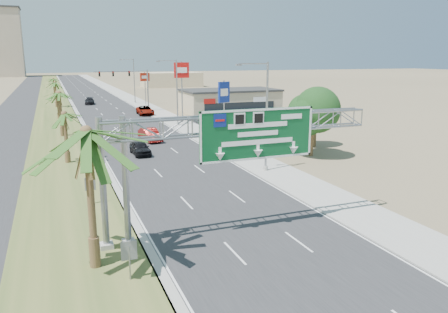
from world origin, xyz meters
TOP-DOWN VIEW (x-y plane):
  - road at (0.00, 110.00)m, footprint 12.00×300.00m
  - sidewalk_right at (8.50, 110.00)m, footprint 4.00×300.00m
  - median_grass at (-10.00, 110.00)m, footprint 7.00×300.00m
  - opposing_road at (-17.00, 110.00)m, footprint 8.00×300.00m
  - sign_gantry at (-1.06, 9.93)m, footprint 16.75×1.24m
  - palm_near at (-9.20, 8.00)m, footprint 5.70×5.70m
  - palm_row_b at (-9.50, 32.00)m, footprint 3.99×3.99m
  - palm_row_c at (-9.50, 48.00)m, footprint 3.99×3.99m
  - palm_row_d at (-9.50, 66.00)m, footprint 3.99×3.99m
  - palm_row_e at (-9.50, 85.00)m, footprint 3.99×3.99m
  - palm_row_f at (-9.50, 110.00)m, footprint 3.99×3.99m
  - streetlight_near at (7.30, 22.00)m, footprint 3.27×0.44m
  - streetlight_mid at (7.30, 52.00)m, footprint 3.27×0.44m
  - streetlight_far at (7.30, 88.00)m, footprint 3.27×0.44m
  - signal_mast at (5.17, 71.97)m, footprint 10.28×0.71m
  - store_building at (22.00, 66.00)m, footprint 18.00×10.00m
  - oak_near at (15.00, 26.00)m, footprint 4.50×4.50m
  - oak_far at (18.00, 30.00)m, footprint 3.50×3.50m
  - median_signback_a at (-7.80, 6.00)m, footprint 0.75×0.08m
  - median_signback_b at (-8.50, 18.00)m, footprint 0.75×0.08m
  - tower_distant at (-32.00, 250.00)m, footprint 20.00×16.00m
  - building_distant_right at (30.00, 140.00)m, footprint 20.00×12.00m
  - car_left_lane at (-2.00, 33.29)m, footprint 1.88×4.42m
  - car_mid_lane at (0.69, 40.62)m, footprint 2.30×5.10m
  - car_right_lane at (5.34, 66.31)m, footprint 2.94×5.92m
  - car_far at (-2.51, 88.94)m, footprint 2.51×5.12m
  - pole_sign_red_near at (9.00, 54.46)m, footprint 2.40×0.35m
  - pole_sign_blue at (12.93, 46.21)m, footprint 1.98×0.97m
  - pole_sign_red_far at (9.00, 83.33)m, footprint 2.20×0.90m

SIDE VIEW (x-z plane):
  - road at x=0.00m, z-range 0.00..0.02m
  - opposing_road at x=-17.00m, z-range 0.00..0.02m
  - sidewalk_right at x=8.50m, z-range 0.00..0.10m
  - median_grass at x=-10.00m, z-range 0.00..0.12m
  - car_far at x=-2.51m, z-range 0.00..1.43m
  - car_left_lane at x=-2.00m, z-range 0.00..1.49m
  - car_right_lane at x=5.34m, z-range 0.00..1.61m
  - car_mid_lane at x=0.69m, z-range 0.00..1.62m
  - median_signback_a at x=-7.80m, z-range 0.41..2.49m
  - median_signback_b at x=-8.50m, z-range 0.41..2.49m
  - store_building at x=22.00m, z-range 0.00..4.00m
  - building_distant_right at x=30.00m, z-range 0.00..5.00m
  - oak_far at x=18.00m, z-range 1.02..6.62m
  - palm_row_d at x=-9.50m, z-range 1.69..7.14m
  - oak_near at x=15.00m, z-range 1.13..7.93m
  - streetlight_near at x=7.30m, z-range -0.31..9.69m
  - streetlight_mid at x=7.30m, z-range -0.31..9.69m
  - streetlight_far at x=7.30m, z-range -0.31..9.69m
  - palm_row_f at x=-9.50m, z-range 1.83..7.58m
  - signal_mast at x=5.17m, z-range 0.85..8.85m
  - palm_row_b at x=-9.50m, z-range 1.93..7.87m
  - palm_row_e at x=-9.50m, z-range 2.02..8.16m
  - pole_sign_blue at x=12.93m, z-range 1.60..8.70m
  - pole_sign_red_far at x=9.00m, z-range 2.02..9.21m
  - palm_row_c at x=-9.50m, z-range 2.29..9.04m
  - sign_gantry at x=-1.06m, z-range 2.31..9.81m
  - palm_near at x=-9.20m, z-range 2.76..11.11m
  - pole_sign_red_near at x=9.00m, z-range 2.86..12.61m
  - tower_distant at x=-32.00m, z-range 0.00..35.00m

